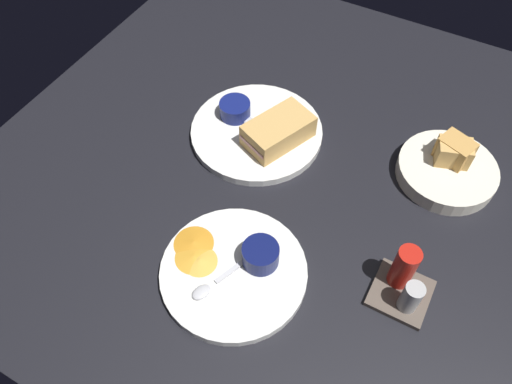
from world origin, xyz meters
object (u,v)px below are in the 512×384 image
Objects in this scene: ramekin_dark_sauce at (235,109)px; ramekin_light_gravy at (261,254)px; plate_sandwich_main at (257,132)px; sandwich_half_near at (278,131)px; plate_chips_companion at (234,272)px; spoon_by_dark_ramekin at (255,125)px; bread_basket_rear at (448,167)px; condiment_caddy at (404,282)px; spoon_by_gravy_ramekin at (208,287)px.

ramekin_dark_sauce is 1.03× the size of ramekin_light_gravy.
plate_sandwich_main is 4.19× the size of ramekin_dark_sauce.
ramekin_dark_sauce is at bearing -142.97° from ramekin_light_gravy.
sandwich_half_near is 29.49cm from plate_chips_companion.
spoon_by_dark_ramekin reaches higher than plate_sandwich_main.
sandwich_half_near is 26.75cm from ramekin_light_gravy.
ramekin_dark_sauce is 33.58cm from ramekin_light_gravy.
sandwich_half_near reaches higher than ramekin_dark_sauce.
spoon_by_dark_ramekin is 37.35cm from bread_basket_rear.
plate_chips_companion is 44.34cm from bread_basket_rear.
ramekin_dark_sauce is (-1.41, -5.71, 2.54)cm from plate_sandwich_main.
bread_basket_rear is at bearing -179.28° from condiment_caddy.
ramekin_light_gravy is 0.33× the size of bread_basket_rear.
condiment_caddy reaches higher than ramekin_dark_sauce.
sandwich_half_near is at bearing -167.04° from plate_chips_companion.
spoon_by_dark_ramekin is 41.80cm from condiment_caddy.
sandwich_half_near is at bearing 85.12° from plate_sandwich_main.
plate_chips_companion is at bearing 22.33° from spoon_by_dark_ramekin.
condiment_caddy is (-10.01, 24.82, 2.61)cm from plate_chips_companion.
sandwich_half_near is 5.99cm from spoon_by_dark_ramekin.
spoon_by_dark_ramekin is at bearing -149.74° from ramekin_light_gravy.
spoon_by_gravy_ramekin is at bearing -21.72° from plate_chips_companion.
plate_sandwich_main is at bearing -117.58° from condiment_caddy.
spoon_by_dark_ramekin is 30.06cm from ramekin_light_gravy.
ramekin_light_gravy is 0.62× the size of spoon_by_gravy_ramekin.
sandwich_half_near is at bearing -74.91° from bread_basket_rear.
ramekin_light_gravy reaches higher than spoon_by_gravy_ramekin.
spoon_by_dark_ramekin is at bearing -99.71° from sandwich_half_near.
spoon_by_dark_ramekin is (0.88, 5.10, -1.37)cm from ramekin_dark_sauce.
plate_sandwich_main is 35.05cm from spoon_by_gravy_ramekin.
ramekin_dark_sauce is 0.63× the size of spoon_by_dark_ramekin.
condiment_caddy is at bearing 111.98° from plate_chips_companion.
sandwich_half_near is 33.64cm from spoon_by_gravy_ramekin.
plate_sandwich_main is at bearing 76.12° from ramekin_dark_sauce.
sandwich_half_near reaches higher than plate_sandwich_main.
condiment_caddy is at bearing 118.84° from spoon_by_gravy_ramekin.
bread_basket_rear is at bearing 102.45° from plate_sandwich_main.
condiment_caddy reaches higher than spoon_by_gravy_ramekin.
ramekin_light_gravy is at bearing 20.97° from sandwich_half_near.
sandwich_half_near is 0.82× the size of bread_basket_rear.
condiment_caddy is (18.56, 31.39, -0.59)cm from sandwich_half_near.
plate_sandwich_main is 6.40cm from ramekin_dark_sauce.
spoon_by_dark_ramekin is 1.03× the size of spoon_by_gravy_ramekin.
spoon_by_gravy_ramekin is (33.25, 4.71, -2.04)cm from sandwich_half_near.
condiment_caddy is (20.39, 42.05, 0.07)cm from ramekin_dark_sauce.
sandwich_half_near is 10.83cm from ramekin_dark_sauce.
plate_chips_companion is (29.52, 12.13, -1.16)cm from spoon_by_dark_ramekin.
plate_sandwich_main is 4.32× the size of ramekin_light_gravy.
ramekin_dark_sauce is 0.34× the size of bread_basket_rear.
ramekin_light_gravy is 22.75cm from condiment_caddy.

